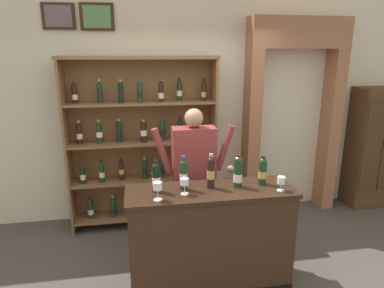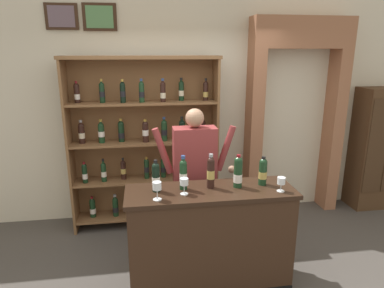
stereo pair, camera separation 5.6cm
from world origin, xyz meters
TOP-DOWN VIEW (x-y plane):
  - ground_plane at (0.00, 0.00)m, footprint 14.00×14.00m
  - back_wall at (-0.00, 1.70)m, footprint 12.00×0.19m
  - wine_shelf at (-0.45, 1.36)m, footprint 1.87×0.36m
  - archway_doorway at (1.59, 1.56)m, footprint 1.33×0.45m
  - side_cabinet at (2.83, 1.41)m, footprint 0.61×0.42m
  - tasting_counter at (0.12, -0.00)m, footprint 1.55×0.51m
  - shopkeeper at (0.07, 0.58)m, footprint 0.91×0.22m
  - tasting_bottle_grappa at (-0.37, 0.04)m, footprint 0.07×0.07m
  - tasting_bottle_rosso at (-0.12, 0.05)m, footprint 0.07×0.07m
  - tasting_bottle_riserva at (0.13, 0.05)m, footprint 0.07×0.07m
  - tasting_bottle_vin_santo at (0.39, 0.03)m, footprint 0.08×0.08m
  - tasting_bottle_prosecco at (0.63, 0.05)m, footprint 0.08×0.08m
  - wine_glass_spare at (-0.13, -0.06)m, footprint 0.08×0.08m
  - wine_glass_right at (-0.37, -0.14)m, footprint 0.08×0.08m
  - wine_glass_center at (0.74, -0.13)m, footprint 0.07×0.07m

SIDE VIEW (x-z plane):
  - ground_plane at x=0.00m, z-range -0.02..0.00m
  - tasting_counter at x=0.12m, z-range 0.00..1.00m
  - side_cabinet at x=2.83m, z-range 0.00..1.75m
  - shopkeeper at x=0.07m, z-range 0.20..1.86m
  - wine_glass_center at x=0.74m, z-range 1.03..1.16m
  - wine_glass_spare at x=-0.13m, z-range 1.04..1.19m
  - wine_glass_right at x=-0.37m, z-range 1.04..1.20m
  - tasting_bottle_prosecco at x=0.63m, z-range 1.00..1.28m
  - wine_shelf at x=-0.45m, z-range 0.05..2.23m
  - tasting_bottle_grappa at x=-0.37m, z-range 0.99..1.29m
  - tasting_bottle_vin_santo at x=0.39m, z-range 0.99..1.31m
  - tasting_bottle_rosso at x=-0.12m, z-range 0.99..1.31m
  - tasting_bottle_riserva at x=0.13m, z-range 1.00..1.32m
  - archway_doorway at x=1.59m, z-range 0.19..2.84m
  - back_wall at x=0.00m, z-range 0.00..3.09m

